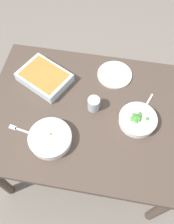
% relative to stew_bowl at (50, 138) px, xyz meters
% --- Properties ---
extents(ground_plane, '(6.00, 6.00, 0.00)m').
position_rel_stew_bowl_xyz_m(ground_plane, '(0.16, 0.21, -0.77)').
color(ground_plane, slate).
extents(dining_table, '(1.20, 0.90, 0.74)m').
position_rel_stew_bowl_xyz_m(dining_table, '(0.16, 0.21, -0.12)').
color(dining_table, '#4C3D33').
rests_on(dining_table, ground_plane).
extents(stew_bowl, '(0.24, 0.24, 0.06)m').
position_rel_stew_bowl_xyz_m(stew_bowl, '(0.00, 0.00, 0.00)').
color(stew_bowl, white).
rests_on(stew_bowl, dining_table).
extents(broccoli_bowl, '(0.22, 0.22, 0.07)m').
position_rel_stew_bowl_xyz_m(broccoli_bowl, '(0.46, 0.20, -0.00)').
color(broccoli_bowl, white).
rests_on(broccoli_bowl, dining_table).
extents(baking_dish, '(0.37, 0.33, 0.06)m').
position_rel_stew_bowl_xyz_m(baking_dish, '(-0.14, 0.39, 0.00)').
color(baking_dish, silver).
rests_on(baking_dish, dining_table).
extents(drink_cup, '(0.07, 0.07, 0.08)m').
position_rel_stew_bowl_xyz_m(drink_cup, '(0.20, 0.25, 0.01)').
color(drink_cup, '#B2BCC6').
rests_on(drink_cup, dining_table).
extents(side_plate, '(0.22, 0.22, 0.01)m').
position_rel_stew_bowl_xyz_m(side_plate, '(0.29, 0.51, -0.03)').
color(side_plate, white).
rests_on(side_plate, dining_table).
extents(spoon_by_stew, '(0.08, 0.17, 0.01)m').
position_rel_stew_bowl_xyz_m(spoon_by_stew, '(0.01, 0.04, -0.03)').
color(spoon_by_stew, silver).
rests_on(spoon_by_stew, dining_table).
extents(spoon_by_broccoli, '(0.08, 0.17, 0.01)m').
position_rel_stew_bowl_xyz_m(spoon_by_broccoli, '(0.50, 0.30, -0.03)').
color(spoon_by_broccoli, silver).
rests_on(spoon_by_broccoli, dining_table).
extents(fork_on_table, '(0.18, 0.05, 0.01)m').
position_rel_stew_bowl_xyz_m(fork_on_table, '(-0.18, 0.03, -0.03)').
color(fork_on_table, silver).
rests_on(fork_on_table, dining_table).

